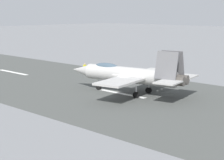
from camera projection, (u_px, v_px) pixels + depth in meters
ground_plane at (124, 94)px, 47.94m from camera, size 400.00×400.00×0.00m
runway_strip at (124, 94)px, 47.93m from camera, size 240.00×26.00×0.02m
fighter_jet at (130, 74)px, 47.63m from camera, size 16.88×14.33×5.63m
crew_person at (85, 68)px, 64.16m from camera, size 0.29×0.70×1.61m
marker_cone_mid at (156, 75)px, 60.57m from camera, size 0.44×0.44×0.55m
marker_cone_far at (91, 66)px, 70.66m from camera, size 0.44×0.44×0.55m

